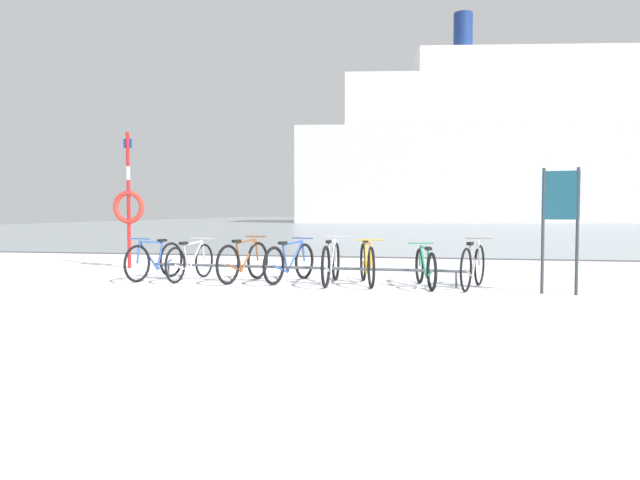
# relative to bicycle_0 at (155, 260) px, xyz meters

# --- Properties ---
(ground) EXTENTS (80.00, 132.00, 0.08)m
(ground) POSITION_rel_bicycle_0_xyz_m (4.24, 50.06, -0.40)
(ground) COLOR white
(bike_rack) EXTENTS (5.94, 0.36, 0.31)m
(bike_rack) POSITION_rel_bicycle_0_xyz_m (2.88, -0.01, -0.09)
(bike_rack) COLOR #4C5156
(bike_rack) RESTS_ON ground
(bicycle_0) EXTENTS (0.54, 1.61, 0.80)m
(bicycle_0) POSITION_rel_bicycle_0_xyz_m (0.00, 0.00, 0.00)
(bicycle_0) COLOR black
(bicycle_0) RESTS_ON ground
(bicycle_1) EXTENTS (0.46, 1.68, 0.78)m
(bicycle_1) POSITION_rel_bicycle_0_xyz_m (0.70, 0.03, -0.01)
(bicycle_1) COLOR black
(bicycle_1) RESTS_ON ground
(bicycle_2) EXTENTS (0.58, 1.65, 0.83)m
(bicycle_2) POSITION_rel_bicycle_0_xyz_m (1.75, 0.00, 0.01)
(bicycle_2) COLOR black
(bicycle_2) RESTS_ON ground
(bicycle_3) EXTENTS (0.64, 1.71, 0.80)m
(bicycle_3) POSITION_rel_bicycle_0_xyz_m (2.59, 0.13, -0.00)
(bicycle_3) COLOR black
(bicycle_3) RESTS_ON ground
(bicycle_4) EXTENTS (0.46, 1.79, 0.84)m
(bicycle_4) POSITION_rel_bicycle_0_xyz_m (3.39, -0.05, 0.02)
(bicycle_4) COLOR black
(bicycle_4) RESTS_ON ground
(bicycle_5) EXTENTS (0.58, 1.76, 0.82)m
(bicycle_5) POSITION_rel_bicycle_0_xyz_m (4.02, 0.02, 0.01)
(bicycle_5) COLOR black
(bicycle_5) RESTS_ON ground
(bicycle_6) EXTENTS (0.53, 1.61, 0.74)m
(bicycle_6) POSITION_rel_bicycle_0_xyz_m (5.04, -0.15, -0.03)
(bicycle_6) COLOR black
(bicycle_6) RESTS_ON ground
(bicycle_7) EXTENTS (0.59, 1.61, 0.84)m
(bicycle_7) POSITION_rel_bicycle_0_xyz_m (5.83, -0.20, 0.02)
(bicycle_7) COLOR black
(bicycle_7) RESTS_ON ground
(info_sign) EXTENTS (0.55, 0.13, 1.96)m
(info_sign) POSITION_rel_bicycle_0_xyz_m (7.10, -0.67, 0.97)
(info_sign) COLOR #33383D
(info_sign) RESTS_ON ground
(rescue_post) EXTENTS (0.76, 0.12, 3.07)m
(rescue_post) POSITION_rel_bicycle_0_xyz_m (-1.63, 2.03, 1.09)
(rescue_post) COLOR red
(rescue_post) RESTS_ON ground
(ferry_ship) EXTENTS (54.84, 19.76, 23.74)m
(ferry_ship) POSITION_rel_bicycle_0_xyz_m (15.58, 61.51, 7.60)
(ferry_ship) COLOR silver
(ferry_ship) RESTS_ON ground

